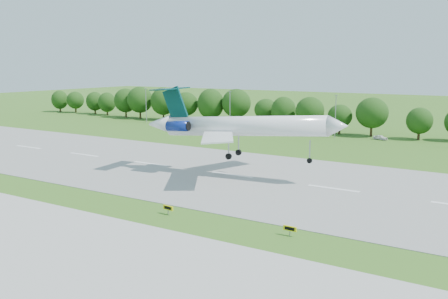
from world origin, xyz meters
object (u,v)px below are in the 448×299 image
(airliner, at_px, (234,125))
(service_vehicle_a, at_px, (236,127))
(taxi_sign_left, at_px, (168,208))
(service_vehicle_b, at_px, (380,137))

(airliner, distance_m, service_vehicle_a, 67.47)
(taxi_sign_left, relative_size, service_vehicle_b, 0.46)
(airliner, distance_m, taxi_sign_left, 27.71)
(service_vehicle_a, xyz_separation_m, service_vehicle_b, (45.32, 2.34, 0.02))
(airliner, xyz_separation_m, taxi_sign_left, (4.60, -25.91, -8.68))
(airliner, height_order, service_vehicle_a, airliner)
(service_vehicle_a, height_order, service_vehicle_b, service_vehicle_b)
(service_vehicle_a, bearing_deg, taxi_sign_left, -157.85)
(airliner, relative_size, service_vehicle_b, 10.09)
(airliner, height_order, taxi_sign_left, airliner)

